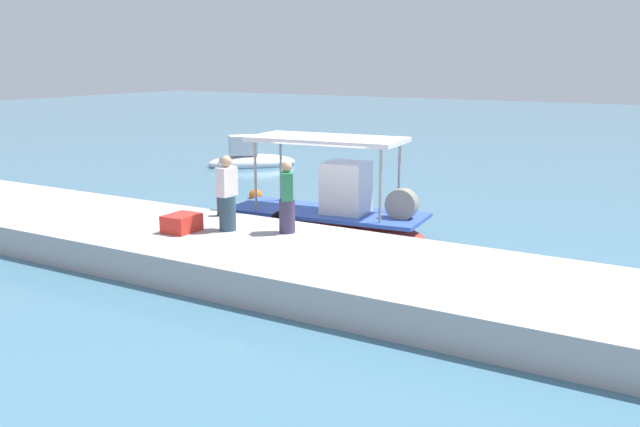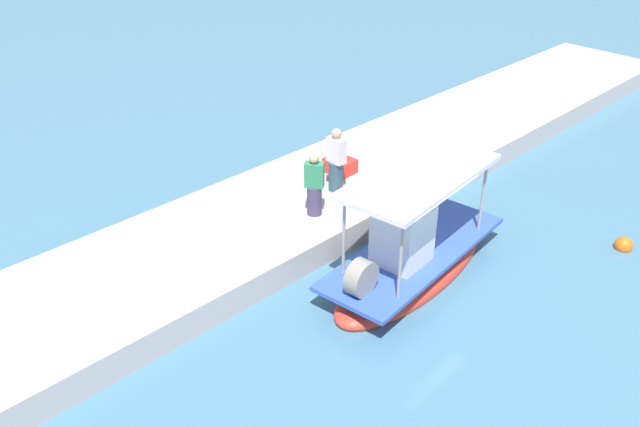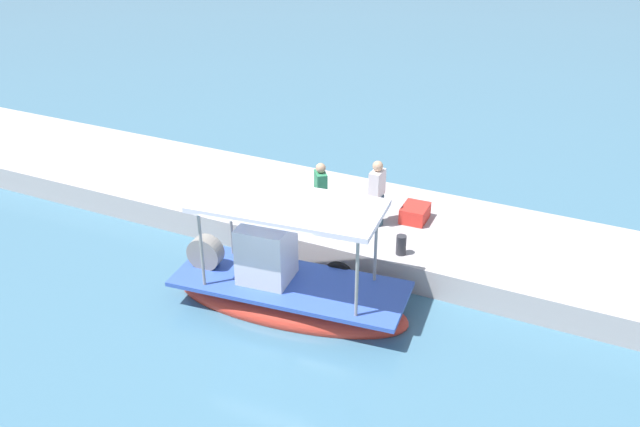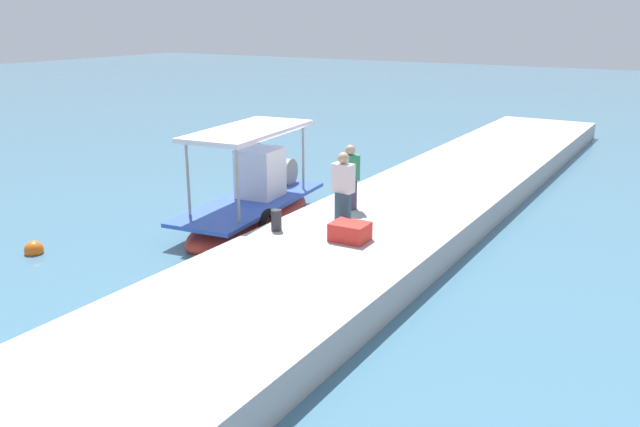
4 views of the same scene
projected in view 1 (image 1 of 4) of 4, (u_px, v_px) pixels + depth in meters
ground_plane at (336, 235)px, 18.59m from camera, size 120.00×120.00×0.00m
dock_quay at (253, 256)px, 15.43m from camera, size 36.00×4.09×0.69m
main_fishing_boat at (330, 217)px, 18.59m from camera, size 5.60×2.45×2.93m
fisherman_near_bollard at (287, 200)px, 15.88m from camera, size 0.51×0.52×1.64m
fisherman_by_crate at (227, 197)px, 16.08m from camera, size 0.39×0.50×1.73m
mooring_bollard at (222, 206)px, 17.68m from camera, size 0.24×0.24×0.48m
cargo_crate at (182, 223)px, 16.09m from camera, size 0.66×0.81×0.40m
marker_buoy at (255, 195)px, 23.48m from camera, size 0.44×0.44×0.44m
moored_boat_near at (251, 160)px, 30.32m from camera, size 3.75×3.75×1.57m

